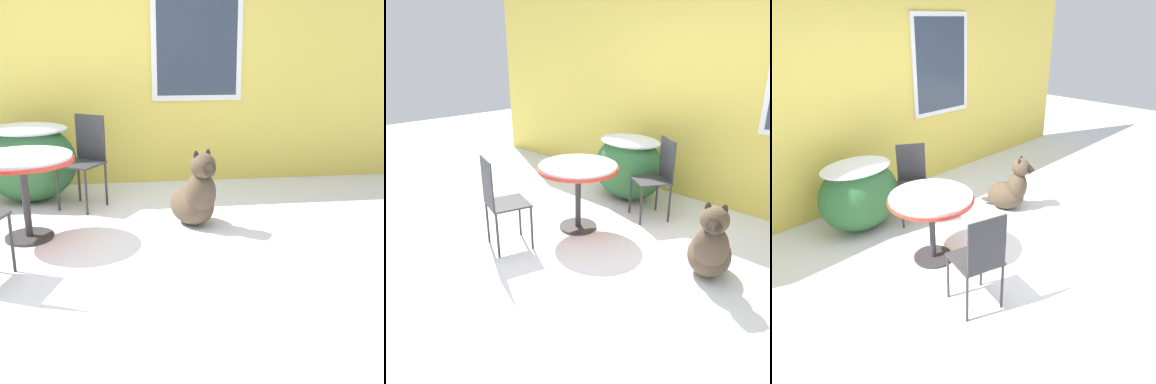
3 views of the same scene
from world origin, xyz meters
TOP-DOWN VIEW (x-y plane):
  - ground_plane at (0.00, 0.00)m, footprint 16.00×16.00m
  - house_wall at (0.05, 2.20)m, footprint 8.00×0.10m
  - shrub_left at (-0.68, 1.59)m, footprint 0.95×0.70m
  - patio_table at (-0.53, 0.53)m, footprint 0.84×0.84m
  - patio_chair_near_table at (-0.10, 1.35)m, footprint 0.51×0.51m
  - dog at (0.91, 0.66)m, footprint 0.53×0.66m

SIDE VIEW (x-z plane):
  - ground_plane at x=0.00m, z-range 0.00..0.00m
  - dog at x=0.91m, z-range -0.09..0.62m
  - shrub_left at x=-0.68m, z-range 0.03..0.85m
  - patio_chair_near_table at x=-0.10m, z-range 0.05..0.96m
  - patio_table at x=-0.53m, z-range 0.25..0.97m
  - house_wall at x=0.05m, z-range 0.00..3.05m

